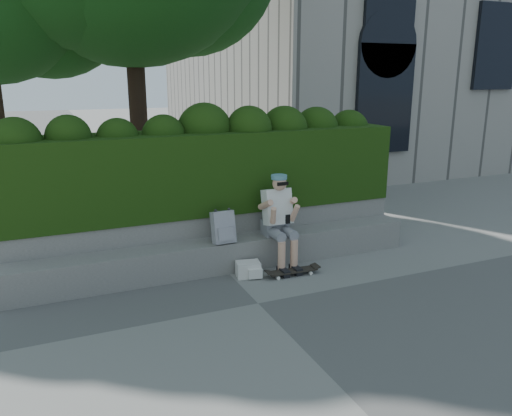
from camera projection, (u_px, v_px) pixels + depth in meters
name	position (u px, v px, depth m)	size (l,w,h in m)	color
ground	(258.00, 303.00, 6.23)	(80.00, 80.00, 0.00)	slate
bench_ledge	(224.00, 255.00, 7.29)	(6.00, 0.45, 0.45)	gray
planter_wall	(214.00, 236.00, 7.67)	(6.00, 0.50, 0.75)	gray
hedge	(208.00, 171.00, 7.62)	(6.00, 1.00, 1.20)	black
person	(279.00, 217.00, 7.29)	(0.40, 0.76, 1.38)	slate
skateboard	(293.00, 271.00, 7.10)	(0.73, 0.21, 0.08)	black
backpack_plaid	(223.00, 227.00, 7.07)	(0.31, 0.17, 0.46)	silver
backpack_ground	(248.00, 269.00, 7.05)	(0.33, 0.23, 0.21)	silver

